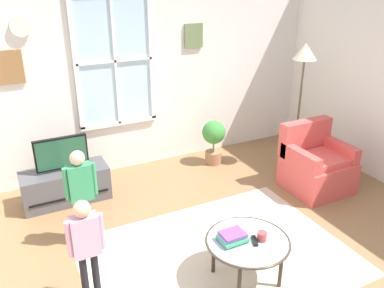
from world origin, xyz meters
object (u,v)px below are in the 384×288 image
cup (262,236)px  remote_near_books (255,241)px  television (61,153)px  potted_plant_by_window (214,138)px  armchair (316,166)px  person_green_shirt (81,188)px  person_pink_shirt (86,242)px  floor_lamp (304,65)px  book_stack (233,237)px  tv_stand (66,185)px  coffee_table (248,243)px

cup → remote_near_books: (-0.07, 0.01, -0.03)m
television → potted_plant_by_window: (2.18, 0.12, -0.24)m
armchair → person_green_shirt: person_green_shirt is taller
person_pink_shirt → potted_plant_by_window: bearing=40.3°
potted_plant_by_window → floor_lamp: size_ratio=0.37×
armchair → person_green_shirt: bearing=177.1°
potted_plant_by_window → remote_near_books: bearing=-111.3°
television → person_green_shirt: bearing=-89.2°
armchair → potted_plant_by_window: (-0.82, 1.26, 0.08)m
book_stack → tv_stand: bearing=116.6°
cup → tv_stand: bearing=120.3°
book_stack → cup: book_stack is taller
person_pink_shirt → floor_lamp: 3.73m
armchair → floor_lamp: size_ratio=0.48×
tv_stand → floor_lamp: floor_lamp is taller
remote_near_books → cup: bearing=-7.8°
armchair → person_pink_shirt: size_ratio=0.85×
potted_plant_by_window → coffee_table: bearing=-112.6°
person_green_shirt → person_pink_shirt: bearing=-100.1°
tv_stand → potted_plant_by_window: size_ratio=1.56×
remote_near_books → person_green_shirt: bearing=134.6°
coffee_table → person_green_shirt: (-1.20, 1.21, 0.26)m
armchair → book_stack: armchair is taller
remote_near_books → potted_plant_by_window: (0.93, 2.37, -0.04)m
person_green_shirt → person_pink_shirt: (-0.15, -0.86, -0.03)m
television → coffee_table: (1.21, -2.21, -0.24)m
remote_near_books → floor_lamp: (1.96, 1.77, 1.06)m
television → person_green_shirt: 1.00m
floor_lamp → cup: bearing=-136.7°
armchair → coffee_table: 2.08m
armchair → tv_stand: bearing=159.0°
book_stack → person_pink_shirt: size_ratio=0.24×
cup → person_pink_shirt: bearing=164.3°
person_green_shirt → coffee_table: bearing=-45.3°
cup → person_pink_shirt: size_ratio=0.08×
book_stack → person_pink_shirt: (-1.22, 0.31, 0.16)m
book_stack → potted_plant_by_window: bearing=64.2°
tv_stand → potted_plant_by_window: 2.19m
armchair → floor_lamp: (0.21, 0.66, 1.18)m
person_pink_shirt → person_green_shirt: bearing=79.9°
remote_near_books → floor_lamp: 2.85m
tv_stand → television: 0.44m
book_stack → potted_plant_by_window: (1.10, 2.28, -0.08)m
cup → remote_near_books: cup is taller
television → person_pink_shirt: (-0.14, -1.85, -0.01)m
tv_stand → coffee_table: size_ratio=1.35×
coffee_table → tv_stand: bearing=118.7°
remote_near_books → book_stack: bearing=150.8°
armchair → person_green_shirt: size_ratio=0.81×
television → remote_near_books: size_ratio=4.48×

